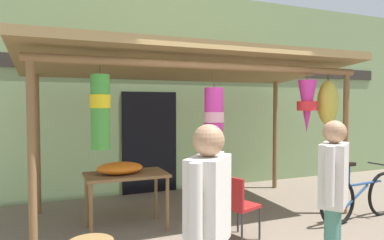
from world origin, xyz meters
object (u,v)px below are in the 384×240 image
at_px(display_table, 126,180).
at_px(parked_bicycle, 361,197).
at_px(folding_chair, 236,202).
at_px(customer_foreground, 333,190).
at_px(shopper_by_bananas, 208,222).
at_px(flower_heap_on_table, 121,168).

xyz_separation_m(display_table, parked_bicycle, (3.37, -0.95, -0.34)).
bearing_deg(folding_chair, display_table, 141.98).
xyz_separation_m(parked_bicycle, customer_foreground, (-1.87, -1.33, 0.59)).
distance_m(display_table, parked_bicycle, 3.52).
relative_size(customer_foreground, shopper_by_bananas, 0.99).
bearing_deg(customer_foreground, parked_bicycle, 35.44).
distance_m(folding_chair, customer_foreground, 1.43).
relative_size(flower_heap_on_table, parked_bicycle, 0.36).
relative_size(folding_chair, customer_foreground, 0.53).
bearing_deg(shopper_by_bananas, parked_bicycle, 27.19).
relative_size(display_table, parked_bicycle, 0.64).
height_order(flower_heap_on_table, folding_chair, flower_heap_on_table).
relative_size(flower_heap_on_table, customer_foreground, 0.39).
bearing_deg(parked_bicycle, flower_heap_on_table, 164.81).
xyz_separation_m(folding_chair, parked_bicycle, (2.16, -0.00, -0.16)).
bearing_deg(parked_bicycle, folding_chair, 179.88).
bearing_deg(parked_bicycle, shopper_by_bananas, -152.81).
bearing_deg(flower_heap_on_table, parked_bicycle, -15.19).
relative_size(folding_chair, shopper_by_bananas, 0.52).
bearing_deg(shopper_by_bananas, customer_foreground, 14.96).
xyz_separation_m(folding_chair, customer_foreground, (0.29, -1.33, 0.44)).
height_order(display_table, folding_chair, folding_chair).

